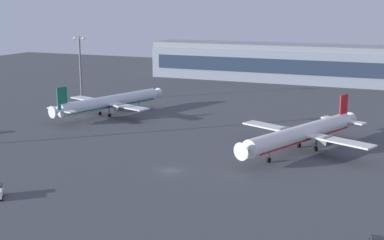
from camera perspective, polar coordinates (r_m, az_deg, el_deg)
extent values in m
plane|color=#424449|center=(110.30, -2.37, -5.51)|extent=(416.00, 416.00, 0.00)
cube|color=gray|center=(236.02, 16.67, 5.43)|extent=(177.28, 22.00, 14.00)
cube|color=#263347|center=(224.87, 16.38, 5.30)|extent=(170.19, 0.40, 6.16)
cube|color=gray|center=(235.22, 16.80, 7.41)|extent=(177.28, 19.80, 2.40)
cylinder|color=silver|center=(125.42, 11.83, -1.45)|extent=(19.00, 37.20, 4.09)
cone|color=silver|center=(109.35, 5.76, -3.31)|extent=(4.59, 3.90, 3.88)
cone|color=silver|center=(142.86, 16.52, 0.01)|extent=(4.57, 4.22, 3.68)
cube|color=silver|center=(126.35, 12.10, -1.46)|extent=(33.33, 17.51, 0.38)
cube|color=silver|center=(141.07, 16.12, -0.03)|extent=(11.89, 7.03, 0.38)
cube|color=red|center=(140.14, 16.13, 1.25)|extent=(1.65, 3.29, 6.99)
cylinder|color=slate|center=(123.50, 14.37, -2.26)|extent=(3.70, 4.49, 2.37)
cylinder|color=slate|center=(129.76, 9.92, -1.34)|extent=(3.70, 4.49, 2.37)
cube|color=red|center=(125.70, 11.81, -1.94)|extent=(17.41, 34.19, 0.39)
cylinder|color=#333338|center=(116.11, 8.36, -3.42)|extent=(0.30, 0.30, 3.82)
cylinder|color=black|center=(116.65, 8.33, -4.32)|extent=(0.86, 1.26, 1.18)
cylinder|color=#333338|center=(126.85, 13.36, -2.25)|extent=(0.30, 0.30, 3.82)
cylinder|color=black|center=(127.34, 13.32, -3.08)|extent=(0.86, 1.26, 1.18)
cylinder|color=#333338|center=(129.33, 11.59, -1.88)|extent=(0.30, 0.30, 3.82)
cylinder|color=black|center=(129.81, 11.56, -2.70)|extent=(0.86, 1.26, 1.18)
cylinder|color=silver|center=(165.26, -8.84, 1.97)|extent=(15.74, 36.35, 3.91)
cone|color=silver|center=(178.34, -3.96, 2.87)|extent=(4.32, 3.55, 3.72)
cone|color=silver|center=(153.51, -14.56, 0.90)|extent=(4.27, 3.87, 3.52)
cube|color=silver|center=(164.66, -9.11, 1.85)|extent=(32.52, 14.60, 0.36)
cube|color=silver|center=(154.55, -13.97, 1.09)|extent=(11.52, 6.02, 0.36)
cube|color=#146B4C|center=(154.15, -13.93, 2.25)|extent=(1.36, 3.22, 6.70)
cylinder|color=slate|center=(169.13, -10.33, 1.84)|extent=(3.35, 4.24, 2.27)
cylinder|color=slate|center=(160.53, -7.81, 1.35)|extent=(3.35, 4.24, 2.27)
cube|color=#146B4C|center=(165.46, -8.83, 1.60)|extent=(14.41, 33.42, 0.37)
cylinder|color=#333338|center=(173.29, -5.81, 1.93)|extent=(0.29, 0.29, 3.66)
cylinder|color=black|center=(173.63, -5.80, 1.34)|extent=(0.76, 1.21, 1.13)
cylinder|color=#333338|center=(165.74, -10.00, 1.32)|extent=(0.29, 0.29, 3.66)
cylinder|color=black|center=(166.10, -9.98, 0.70)|extent=(0.76, 1.21, 1.13)
cylinder|color=#333338|center=(162.28, -9.00, 1.11)|extent=(0.29, 0.29, 3.66)
cylinder|color=black|center=(162.65, -8.98, 0.48)|extent=(0.76, 1.21, 1.13)
cylinder|color=black|center=(102.36, -19.88, -7.47)|extent=(0.79, 0.89, 0.90)
cylinder|color=black|center=(99.84, -19.98, -7.99)|extent=(0.79, 0.89, 0.90)
cube|color=#1E232D|center=(80.15, 19.52, -12.14)|extent=(1.84, 1.63, 0.70)
cylinder|color=slate|center=(189.59, -12.02, 5.41)|extent=(0.70, 0.70, 22.89)
cube|color=slate|center=(188.59, -12.18, 8.67)|extent=(4.80, 0.40, 0.40)
sphere|color=#F9EAB2|center=(189.61, -12.63, 8.67)|extent=(0.90, 0.90, 0.90)
sphere|color=#F9EAB2|center=(187.58, -11.72, 8.68)|extent=(0.90, 0.90, 0.90)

